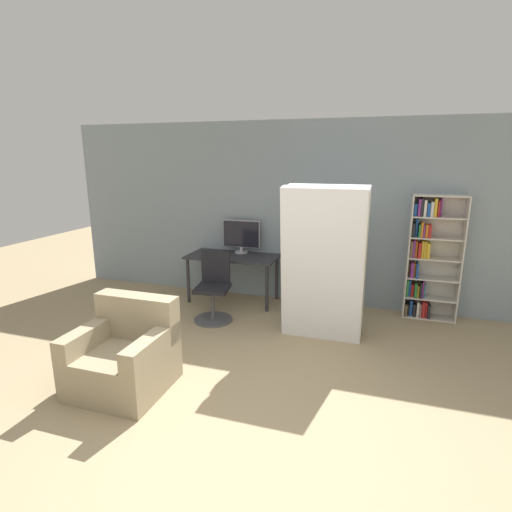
% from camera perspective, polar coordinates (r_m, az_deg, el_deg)
% --- Properties ---
extents(ground_plane, '(16.00, 16.00, 0.00)m').
position_cam_1_polar(ground_plane, '(3.43, -3.34, -25.47)').
color(ground_plane, '#9E8966').
extents(wall_back, '(8.00, 0.06, 2.70)m').
position_cam_1_polar(wall_back, '(5.99, 8.24, 5.90)').
color(wall_back, gray).
rests_on(wall_back, ground).
extents(desk, '(1.37, 0.67, 0.72)m').
position_cam_1_polar(desk, '(6.09, -3.34, -0.73)').
color(desk, '#2D2D33').
rests_on(desk, ground).
extents(monitor, '(0.60, 0.20, 0.51)m').
position_cam_1_polar(monitor, '(6.18, -2.12, 2.98)').
color(monitor, '#B7B7BC').
rests_on(monitor, desk).
extents(office_chair, '(0.52, 0.52, 0.94)m').
position_cam_1_polar(office_chair, '(5.48, -6.08, -5.24)').
color(office_chair, '#4C4C51').
rests_on(office_chair, ground).
extents(bookshelf, '(0.68, 0.29, 1.70)m').
position_cam_1_polar(bookshelf, '(5.89, 23.31, -0.25)').
color(bookshelf, beige).
rests_on(bookshelf, ground).
extents(mattress_near, '(0.96, 0.38, 1.87)m').
position_cam_1_polar(mattress_near, '(4.74, 9.55, -1.43)').
color(mattress_near, silver).
rests_on(mattress_near, ground).
extents(mattress_far, '(0.96, 0.34, 1.87)m').
position_cam_1_polar(mattress_far, '(5.02, 10.03, -0.61)').
color(mattress_far, silver).
rests_on(mattress_far, ground).
extents(armchair, '(0.85, 0.80, 0.85)m').
position_cam_1_polar(armchair, '(4.16, -18.18, -13.30)').
color(armchair, gray).
rests_on(armchair, ground).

